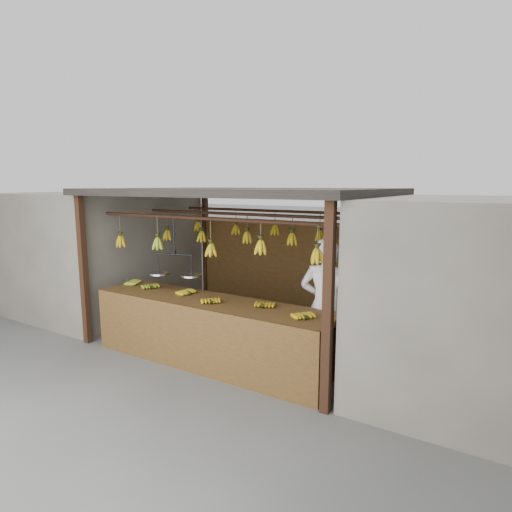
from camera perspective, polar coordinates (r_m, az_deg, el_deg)
The scene contains 9 objects.
ground at distance 7.09m, azimuth -1.30°, elevation -10.76°, with size 80.00×80.00×0.00m, color #5B5B57.
stall at distance 6.95m, azimuth 0.12°, elevation 5.50°, with size 4.30×3.30×2.40m.
neighbor_left at distance 9.23m, azimuth -20.43°, elevation 0.75°, with size 3.00×3.00×2.30m, color slate.
neighbor_right at distance 5.73m, azimuth 30.60°, elevation -5.01°, with size 3.00×3.00×2.30m, color slate.
counter at distance 5.85m, azimuth -6.92°, elevation -7.95°, with size 3.64×0.82×0.96m.
hanging_bananas at distance 6.71m, azimuth -1.43°, elevation 2.35°, with size 3.64×2.22×0.40m.
balance_scale at distance 6.35m, azimuth -10.73°, elevation -2.09°, with size 0.80×0.45×0.85m.
vendor at distance 5.60m, azimuth 9.20°, elevation -6.73°, with size 0.66×0.43×1.80m, color white.
bag_bundles at distance 7.28m, azimuth 17.62°, elevation -2.65°, with size 0.08×0.26×1.30m.
Camera 1 is at (3.63, -5.58, 2.45)m, focal length 30.00 mm.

